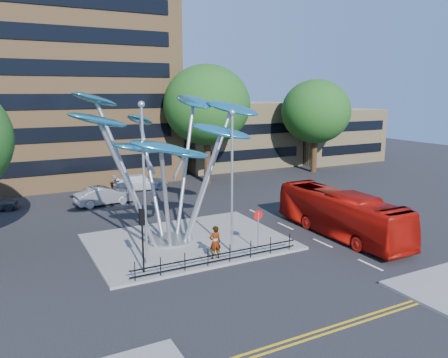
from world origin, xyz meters
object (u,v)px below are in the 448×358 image
tree_right (207,105)px  parked_car_right (141,182)px  street_lamp_right (232,169)px  traffic_light_island (142,227)px  pedestrian (215,242)px  parked_car_mid (104,196)px  street_lamp_left (144,170)px  red_bus (341,214)px  tree_far (316,112)px  leaf_sculpture (166,134)px  no_entry_sign_island (258,223)px

tree_right → parked_car_right: bearing=178.7°
street_lamp_right → parked_car_right: size_ratio=1.58×
traffic_light_island → pedestrian: (4.16, 0.00, -1.51)m
traffic_light_island → parked_car_mid: traffic_light_island is taller
street_lamp_left → red_bus: size_ratio=0.82×
tree_right → tree_far: bearing=0.0°
tree_right → street_lamp_left: 22.49m
tree_right → leaf_sculpture: 18.37m
tree_right → red_bus: bearing=-88.5°
tree_right → no_entry_sign_island: 21.31m
leaf_sculpture → no_entry_sign_island: 7.71m
street_lamp_left → street_lamp_right: size_ratio=1.06×
pedestrian → leaf_sculpture: bearing=-70.6°
pedestrian → parked_car_right: bearing=-92.0°
traffic_light_island → tree_far: bearing=35.8°
red_bus → tree_far: bearing=55.8°
street_lamp_left → parked_car_right: street_lamp_left is taller
street_lamp_right → red_bus: size_ratio=0.78×
parked_car_right → street_lamp_right: bearing=179.2°
parked_car_right → leaf_sculpture: bearing=169.6°
street_lamp_left → pedestrian: 5.69m
street_lamp_left → parked_car_mid: 15.23m
tree_far → street_lamp_left: bearing=-145.1°
street_lamp_left → traffic_light_island: size_ratio=2.57×
tree_far → traffic_light_island: tree_far is taller
tree_right → leaf_sculpture: (-10.07, -15.32, -1.16)m
tree_right → pedestrian: tree_right is taller
no_entry_sign_island → parked_car_right: bearing=93.1°
traffic_light_island → parked_car_right: (5.92, 19.66, -1.85)m
tree_far → parked_car_right: 22.02m
red_bus → parked_car_right: 20.95m
no_entry_sign_island → pedestrian: 2.93m
red_bus → parked_car_mid: 19.55m
leaf_sculpture → parked_car_mid: 12.94m
street_lamp_right → pedestrian: 4.24m
tree_far → parked_car_mid: size_ratio=2.27×
parked_car_mid → no_entry_sign_island: bearing=-166.2°
tree_right → parked_car_right: tree_right is taller
street_lamp_right → pedestrian: street_lamp_right is taller
pedestrian → parked_car_mid: size_ratio=0.40×
tree_far → leaf_sculpture: (-24.07, -15.32, -0.23)m
tree_far → parked_car_right: (-21.08, 0.16, -6.35)m
traffic_light_island → parked_car_mid: (1.42, 15.50, -1.83)m
traffic_light_island → red_bus: bearing=0.6°
traffic_light_island → pedestrian: bearing=0.0°
tree_right → pedestrian: (-8.84, -19.50, -6.93)m
tree_right → traffic_light_island: 24.06m
street_lamp_left → no_entry_sign_island: bearing=-8.6°
tree_right → street_lamp_right: (-7.50, -19.00, -2.94)m
red_bus → traffic_light_island: bearing=-178.6°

